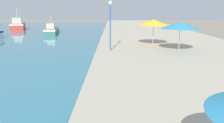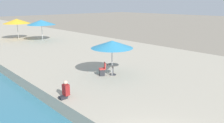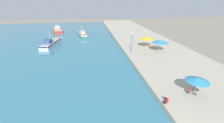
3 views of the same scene
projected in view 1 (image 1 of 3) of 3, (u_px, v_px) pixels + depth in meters
quay_promenade at (155, 37)px, 33.43m from camera, size 16.00×90.00×0.79m
fishing_boat_mid at (52, 29)px, 42.95m from camera, size 3.98×11.05×3.46m
fishing_boat_far at (18, 25)px, 50.07m from camera, size 4.85×7.82×4.81m
cafe_umbrella_white at (181, 25)px, 19.93m from camera, size 3.57×3.57×2.71m
cafe_umbrella_striped at (154, 22)px, 23.28m from camera, size 3.51×3.51×2.75m
lamppost at (111, 17)px, 20.05m from camera, size 0.36×0.36×4.56m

